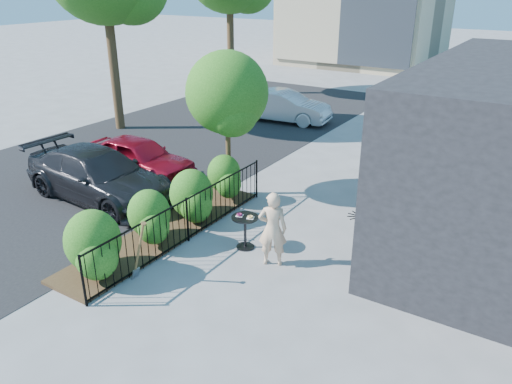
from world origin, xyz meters
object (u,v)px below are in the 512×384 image
Objects in this scene: woman at (273,229)px; car_silver at (284,106)px; car_red at (138,158)px; shovel at (138,254)px; patio_tree at (228,98)px; car_darkgrey at (98,175)px; cafe_table at (245,226)px.

car_silver is at bearing -88.00° from woman.
woman is at bearing -111.54° from car_red.
woman is 1.18× the size of shovel.
patio_tree is at bearing -84.88° from car_red.
patio_tree reaches higher than woman.
patio_tree is 3.82m from car_red.
patio_tree reaches higher than car_darkgrey.
car_darkgrey is at bearing -173.37° from car_red.
car_darkgrey is (-0.29, -9.89, 0.04)m from car_silver.
shovel is at bearing 19.88° from woman.
patio_tree is at bearing -67.72° from woman.
woman is 0.35× the size of car_darkgrey.
car_silver is at bearing 106.23° from shovel.
woman is (0.87, -0.28, 0.30)m from cafe_table.
woman reaches higher than car_darkgrey.
cafe_table is 0.50× the size of woman.
woman reaches higher than car_red.
car_red is 8.13m from car_silver.
car_red is at bearing 134.42° from shovel.
shovel is 5.90m from car_red.
patio_tree is 4.76× the size of cafe_table.
car_red is (-5.18, 1.95, 0.10)m from cafe_table.
car_red is at bearing 169.61° from car_silver.
cafe_table is at bearing -88.95° from car_darkgrey.
shovel is 4.58m from car_darkgrey.
car_red is at bearing -46.24° from woman.
shovel is (0.98, -4.57, -2.14)m from patio_tree.
patio_tree is 5.15m from shovel.
cafe_table is at bearing -161.80° from car_silver.
patio_tree reaches higher than cafe_table.
woman is 0.45× the size of car_red.
car_silver is at bearing -5.20° from car_red.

